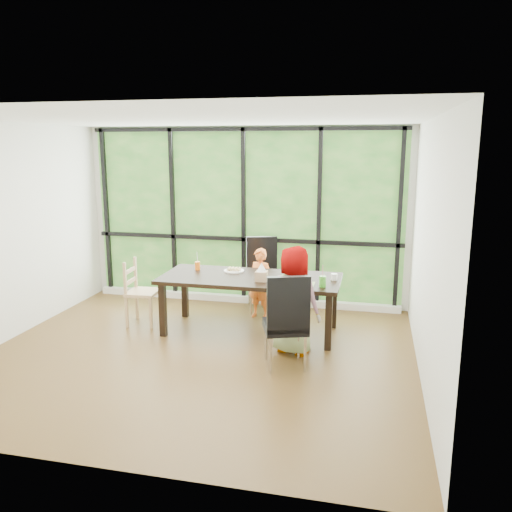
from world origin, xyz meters
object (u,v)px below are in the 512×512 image
Objects in this scene: chair_end_beech at (143,292)px; plate_far at (234,271)px; child_toddler at (260,283)px; green_cup at (323,282)px; white_mug at (334,277)px; orange_cup at (198,266)px; chair_interior_leather at (285,320)px; dining_table at (250,304)px; tissue_box at (261,276)px; plate_near at (297,283)px; chair_window_leather at (263,275)px; child_older at (296,300)px.

chair_end_beech is 1.29m from plate_far.
plate_far is (-0.28, -0.37, 0.26)m from child_toddler.
chair_end_beech reaches higher than green_cup.
orange_cup is at bearing 175.73° from white_mug.
chair_end_beech is at bearing -177.86° from white_mug.
chair_interior_leather is at bearing -115.96° from green_cup.
tissue_box is at bearing -42.93° from dining_table.
chair_interior_leather is at bearing -90.99° from plate_near.
plate_near is 3.10× the size of white_mug.
white_mug is (0.11, 0.36, -0.03)m from green_cup.
chair_end_beech is (-1.47, -0.97, -0.09)m from chair_window_leather.
plate_near is at bearing -18.80° from dining_table.
orange_cup is at bearing -136.37° from child_toddler.
white_mug is 0.56× the size of tissue_box.
orange_cup is (-0.51, -0.02, 0.05)m from plate_far.
plate_far is at bearing -109.71° from child_toddler.
green_cup reaches higher than white_mug.
tissue_box is (0.47, -0.40, 0.05)m from plate_far.
chair_interior_leather is 1.86m from orange_cup.
child_older is at bearing -83.02° from plate_near.
child_toddler is at bearing 90.00° from dining_table.
plate_far is 2.06× the size of green_cup.
chair_window_leather reaches higher than plate_near.
dining_table is 2.31× the size of child_toddler.
chair_interior_leather is 2.33m from chair_end_beech.
dining_table is 2.14× the size of chair_interior_leather.
green_cup is (0.33, 0.68, 0.28)m from chair_interior_leather.
plate_near is (0.68, -1.17, 0.22)m from chair_window_leather.
chair_window_leather is 1.00× the size of chair_interior_leather.
tissue_box reaches higher than white_mug.
chair_window_leather reaches higher than chair_end_beech.
chair_window_leather is at bearing 113.18° from child_toddler.
child_toddler reaches higher than green_cup.
chair_end_beech is 8.00× the size of orange_cup.
tissue_box reaches higher than plate_far.
dining_table is 0.61m from child_toddler.
plate_far is at bearing -81.93° from chair_end_beech.
plate_near is (0.64, -0.82, 0.26)m from child_toddler.
chair_window_leather is at bearing 44.37° from orange_cup.
chair_end_beech is 6.23× the size of tissue_box.
green_cup is (1.00, -1.23, 0.28)m from chair_window_leather.
chair_interior_leather reaches higher than green_cup.
child_older is 0.36m from plate_near.
plate_near is 0.52m from white_mug.
white_mug is at bearing -4.27° from orange_cup.
dining_table is at bearing -14.84° from orange_cup.
child_older reaches higher than dining_table.
orange_cup is 1.38× the size of white_mug.
white_mug is (1.86, -0.14, -0.02)m from orange_cup.
chair_window_leather is at bearing 120.16° from plate_near.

